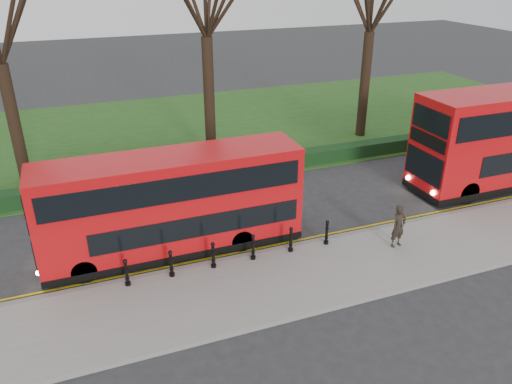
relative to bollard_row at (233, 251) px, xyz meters
name	(u,v)px	position (x,y,z in m)	size (l,w,h in m)	color
ground	(233,246)	(0.43, 1.35, -0.65)	(120.00, 120.00, 0.00)	#28282B
pavement	(260,287)	(0.43, -1.65, -0.57)	(60.00, 4.00, 0.15)	gray
kerb	(241,257)	(0.43, 0.35, -0.57)	(60.00, 0.25, 0.16)	slate
grass_verge	(161,133)	(0.43, 16.35, -0.62)	(60.00, 18.00, 0.06)	#214818
hedge	(191,174)	(0.43, 8.15, -0.25)	(60.00, 0.90, 0.80)	black
yellow_line_outer	(239,255)	(0.43, 0.65, -0.64)	(60.00, 0.10, 0.01)	yellow
yellow_line_inner	(237,252)	(0.43, 0.85, -0.64)	(60.00, 0.10, 0.01)	yellow
bollard_row	(233,251)	(0.00, 0.00, 0.00)	(7.95, 0.15, 1.00)	black
bus_lead	(172,205)	(-1.77, 1.95, 1.35)	(9.97, 2.29, 3.96)	red
pedestrian	(399,226)	(6.43, -1.12, 0.38)	(0.64, 0.42, 1.76)	black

